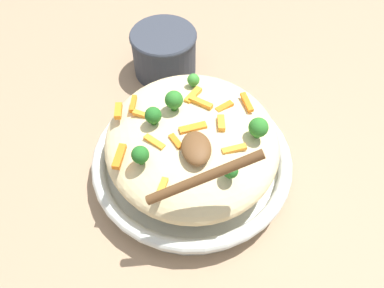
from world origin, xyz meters
The scene contains 26 objects.
ground_plane centered at (0.00, 0.00, 0.00)m, with size 2.40×2.40×0.00m, color #9E7F60.
serving_bowl centered at (0.00, 0.00, 0.03)m, with size 0.31×0.31×0.05m.
pasta_mound centered at (0.00, 0.00, 0.08)m, with size 0.27×0.26×0.08m, color beige.
carrot_piece_0 centered at (-0.01, 0.00, 0.12)m, with size 0.04×0.01×0.01m, color orange.
carrot_piece_1 centered at (-0.01, -0.04, 0.12)m, with size 0.03×0.01×0.01m, color orange.
carrot_piece_2 centered at (0.03, -0.05, 0.12)m, with size 0.03×0.01×0.01m, color orange.
carrot_piece_3 centered at (-0.10, 0.05, 0.12)m, with size 0.03×0.01×0.01m, color orange.
carrot_piece_4 centered at (-0.05, 0.00, 0.12)m, with size 0.03×0.01×0.01m, color orange.
carrot_piece_5 centered at (-0.03, 0.03, 0.12)m, with size 0.03×0.01×0.01m, color orange.
carrot_piece_6 centered at (0.04, -0.02, 0.12)m, with size 0.04×0.01×0.01m, color orange.
carrot_piece_7 centered at (0.05, -0.01, 0.12)m, with size 0.03×0.01×0.01m, color orange.
carrot_piece_8 centered at (-0.04, 0.10, 0.12)m, with size 0.04×0.01×0.01m, color orange.
carrot_piece_9 centered at (-0.05, -0.05, 0.12)m, with size 0.03×0.01×0.01m, color orange.
carrot_piece_10 centered at (0.04, 0.10, 0.12)m, with size 0.03×0.01×0.01m, color orange.
carrot_piece_11 centered at (0.03, 0.07, 0.12)m, with size 0.03×0.01×0.01m, color orange.
carrot_piece_12 centered at (0.05, 0.08, 0.12)m, with size 0.03×0.01×0.01m, color orange.
carrot_piece_13 centered at (-0.03, 0.05, 0.12)m, with size 0.03×0.01×0.01m, color orange.
carrot_piece_14 centered at (0.03, -0.09, 0.12)m, with size 0.04×0.01×0.01m, color orange.
broccoli_floret_0 centered at (0.03, 0.02, 0.14)m, with size 0.03×0.03×0.03m.
broccoli_floret_1 centered at (0.01, 0.05, 0.14)m, with size 0.02×0.02×0.03m.
broccoli_floret_2 centered at (0.08, -0.01, 0.13)m, with size 0.02×0.02×0.02m.
broccoli_floret_3 centered at (-0.05, 0.07, 0.13)m, with size 0.02×0.02×0.03m.
broccoli_floret_4 centered at (-0.09, -0.04, 0.13)m, with size 0.02×0.02×0.02m.
broccoli_floret_5 centered at (-0.03, -0.09, 0.13)m, with size 0.03×0.03×0.03m.
serving_spoon centered at (-0.07, 0.00, 0.14)m, with size 0.11×0.14×0.08m.
companion_bowl centered at (0.25, 0.03, 0.05)m, with size 0.13×0.13×0.09m.
Camera 1 is at (-0.36, 0.04, 0.54)m, focal length 36.85 mm.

